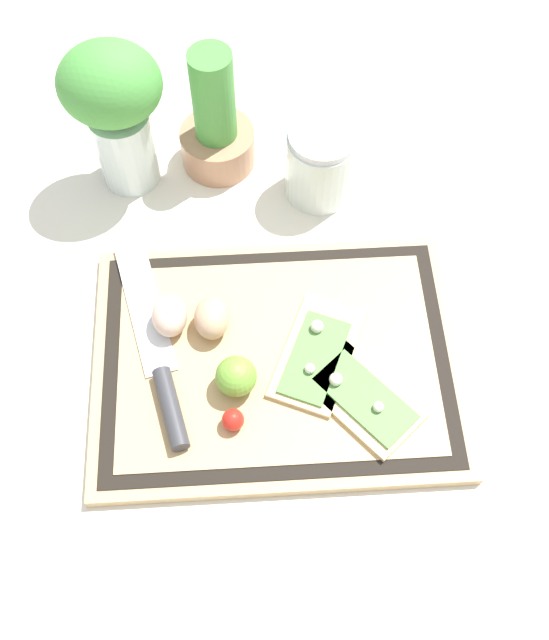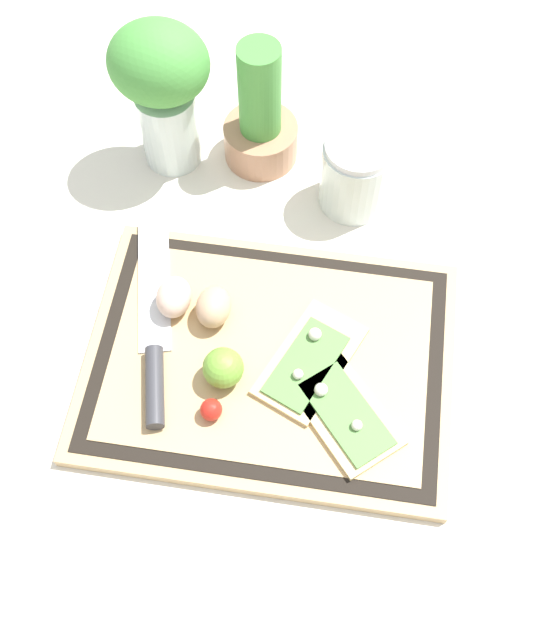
{
  "view_description": "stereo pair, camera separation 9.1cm",
  "coord_description": "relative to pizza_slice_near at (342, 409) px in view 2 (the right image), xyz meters",
  "views": [
    {
      "loc": [
        -0.03,
        -0.4,
        0.83
      ],
      "look_at": [
        0.0,
        0.04,
        0.04
      ],
      "focal_mm": 42.0,
      "sensor_mm": 36.0,
      "label": 1
    },
    {
      "loc": [
        0.07,
        -0.39,
        0.83
      ],
      "look_at": [
        0.0,
        0.04,
        0.04
      ],
      "focal_mm": 42.0,
      "sensor_mm": 36.0,
      "label": 2
    }
  ],
  "objects": [
    {
      "name": "herb_pot",
      "position": [
        -0.16,
        0.39,
        0.04
      ],
      "size": [
        0.1,
        0.1,
        0.19
      ],
      "color": "#AD7A5B",
      "rests_on": "ground_plane"
    },
    {
      "name": "herb_glass",
      "position": [
        -0.28,
        0.37,
        0.11
      ],
      "size": [
        0.13,
        0.11,
        0.22
      ],
      "color": "silver",
      "rests_on": "ground_plane"
    },
    {
      "name": "knife",
      "position": [
        -0.23,
        0.04,
        0.0
      ],
      "size": [
        0.1,
        0.3,
        0.02
      ],
      "color": "silver",
      "rests_on": "cutting_board"
    },
    {
      "name": "cherry_tomato_red",
      "position": [
        -0.15,
        -0.03,
        0.01
      ],
      "size": [
        0.03,
        0.03,
        0.03
      ],
      "primitive_type": "sphere",
      "color": "red",
      "rests_on": "cutting_board"
    },
    {
      "name": "pizza_slice_near",
      "position": [
        0.0,
        0.0,
        0.0
      ],
      "size": [
        0.16,
        0.17,
        0.02
      ],
      "color": "#DBBC7F",
      "rests_on": "cutting_board"
    },
    {
      "name": "pizza_slice_far",
      "position": [
        -0.04,
        0.06,
        0.0
      ],
      "size": [
        0.13,
        0.17,
        0.02
      ],
      "color": "#DBBC7F",
      "rests_on": "cutting_board"
    },
    {
      "name": "egg_pink",
      "position": [
        -0.22,
        0.11,
        0.02
      ],
      "size": [
        0.04,
        0.06,
        0.04
      ],
      "primitive_type": "ellipsoid",
      "color": "beige",
      "rests_on": "cutting_board"
    },
    {
      "name": "lime",
      "position": [
        -0.14,
        0.02,
        0.02
      ],
      "size": [
        0.05,
        0.05,
        0.05
      ],
      "primitive_type": "sphere",
      "color": "#70A838",
      "rests_on": "cutting_board"
    },
    {
      "name": "sauce_jar",
      "position": [
        -0.02,
        0.32,
        0.02
      ],
      "size": [
        0.09,
        0.09,
        0.11
      ],
      "color": "silver",
      "rests_on": "ground_plane"
    },
    {
      "name": "ground_plane",
      "position": [
        -0.09,
        0.06,
        -0.02
      ],
      "size": [
        6.0,
        6.0,
        0.0
      ],
      "primitive_type": "plane",
      "color": "silver"
    },
    {
      "name": "egg_brown",
      "position": [
        -0.17,
        0.1,
        0.02
      ],
      "size": [
        0.04,
        0.06,
        0.04
      ],
      "primitive_type": "ellipsoid",
      "color": "tan",
      "rests_on": "cutting_board"
    },
    {
      "name": "cutting_board",
      "position": [
        -0.09,
        0.06,
        -0.02
      ],
      "size": [
        0.44,
        0.33,
        0.02
      ],
      "color": "tan",
      "rests_on": "ground_plane"
    }
  ]
}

